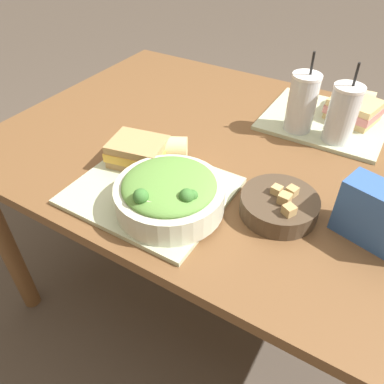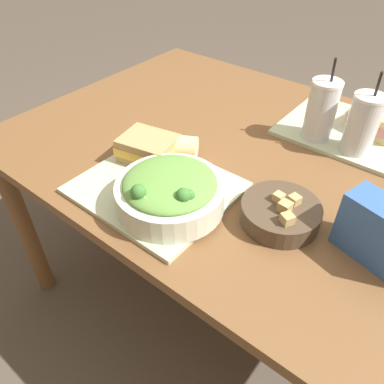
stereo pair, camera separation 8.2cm
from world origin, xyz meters
name	(u,v)px [view 2 (the right image)]	position (x,y,z in m)	size (l,w,h in m)	color
ground_plane	(243,303)	(0.00, 0.00, 0.00)	(12.00, 12.00, 0.00)	#4C4238
dining_table	(262,178)	(0.00, 0.00, 0.63)	(1.49, 0.99, 0.71)	brown
tray_near	(156,188)	(-0.14, -0.30, 0.72)	(0.36, 0.32, 0.01)	#B2BC99
tray_far	(347,130)	(0.13, 0.26, 0.72)	(0.36, 0.32, 0.01)	#B2BC99
salad_bowl	(170,191)	(-0.06, -0.33, 0.77)	(0.25, 0.25, 0.10)	beige
soup_bowl	(280,212)	(0.15, -0.21, 0.74)	(0.18, 0.18, 0.07)	#473828
sandwich_near	(149,148)	(-0.23, -0.22, 0.75)	(0.16, 0.14, 0.06)	tan
baguette_near	(173,146)	(-0.19, -0.17, 0.75)	(0.15, 0.12, 0.06)	#DBBC84
sandwich_far	(378,121)	(0.19, 0.30, 0.75)	(0.17, 0.15, 0.06)	tan
drink_cup_dark	(321,112)	(0.07, 0.16, 0.80)	(0.08, 0.08, 0.23)	silver
drink_cup_red	(362,126)	(0.18, 0.16, 0.80)	(0.08, 0.08, 0.23)	silver
chip_bag	(381,234)	(0.35, -0.18, 0.77)	(0.17, 0.11, 0.13)	#335BA3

